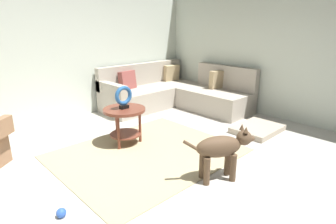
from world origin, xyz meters
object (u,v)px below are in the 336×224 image
dog_toy_ball (61,213)px  sectional_couch (175,94)px  torus_sculpture (124,97)px  dog (222,148)px  side_table (125,117)px  dog_bed_mat (257,129)px

dog_toy_ball → sectional_couch: bearing=28.9°
sectional_couch → torus_sculpture: size_ratio=6.90×
dog → dog_toy_ball: bearing=-81.5°
sectional_couch → side_table: bearing=-155.6°
sectional_couch → dog_bed_mat: size_ratio=2.81×
dog_bed_mat → dog: size_ratio=1.05×
torus_sculpture → dog_bed_mat: torus_sculpture is taller
side_table → dog_bed_mat: (1.84, -1.09, -0.37)m
sectional_couch → dog: size_ratio=2.94×
side_table → torus_sculpture: (-0.00, -0.00, 0.29)m
dog_bed_mat → dog: bearing=-164.4°
side_table → dog_toy_ball: 1.72m
dog → torus_sculpture: bearing=-143.3°
sectional_couch → dog_toy_ball: sectional_couch is taller
dog → dog_toy_ball: (-1.59, 0.60, -0.33)m
dog_toy_ball → dog_bed_mat: bearing=-2.6°
dog_toy_ball → dog: bearing=-20.8°
side_table → dog_toy_ball: side_table is taller
sectional_couch → dog_bed_mat: (-0.01, -1.93, -0.25)m
side_table → dog: dog is taller
sectional_couch → dog: 2.91m
sectional_couch → side_table: (-1.85, -0.84, 0.12)m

